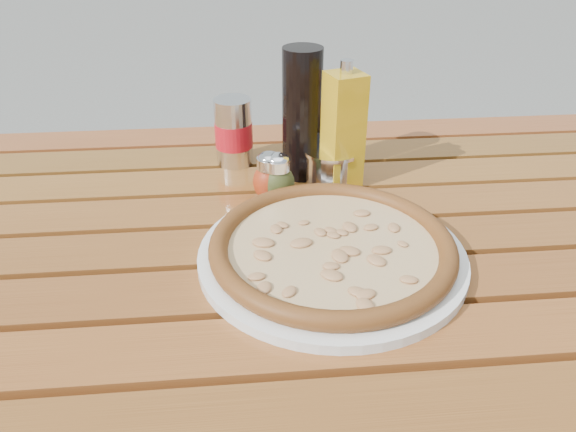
{
  "coord_description": "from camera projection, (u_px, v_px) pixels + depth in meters",
  "views": [
    {
      "loc": [
        -0.06,
        -0.67,
        1.19
      ],
      "look_at": [
        0.0,
        0.02,
        0.78
      ],
      "focal_mm": 35.0,
      "sensor_mm": 36.0,
      "label": 1
    }
  ],
  "objects": [
    {
      "name": "pizza",
      "position": [
        332.0,
        246.0,
        0.75
      ],
      "size": [
        0.45,
        0.45,
        0.03
      ],
      "rotation": [
        0.0,
        0.0,
        -0.55
      ],
      "color": "beige",
      "rests_on": "plate"
    },
    {
      "name": "dark_bottle",
      "position": [
        302.0,
        114.0,
        0.93
      ],
      "size": [
        0.09,
        0.09,
        0.22
      ],
      "primitive_type": "cylinder",
      "rotation": [
        0.0,
        0.0,
        0.37
      ],
      "color": "black",
      "rests_on": "table"
    },
    {
      "name": "soda_can",
      "position": [
        234.0,
        132.0,
        0.99
      ],
      "size": [
        0.09,
        0.09,
        0.12
      ],
      "rotation": [
        0.0,
        0.0,
        0.33
      ],
      "color": "silver",
      "rests_on": "table"
    },
    {
      "name": "olive_oil_cruet",
      "position": [
        343.0,
        130.0,
        0.9
      ],
      "size": [
        0.07,
        0.07,
        0.21
      ],
      "rotation": [
        0.0,
        0.0,
        0.31
      ],
      "color": "#C59515",
      "rests_on": "table"
    },
    {
      "name": "plate",
      "position": [
        332.0,
        256.0,
        0.76
      ],
      "size": [
        0.47,
        0.47,
        0.01
      ],
      "primitive_type": "cylinder",
      "rotation": [
        0.0,
        0.0,
        -0.37
      ],
      "color": "white",
      "rests_on": "table"
    },
    {
      "name": "oregano_shaker",
      "position": [
        278.0,
        178.0,
        0.89
      ],
      "size": [
        0.06,
        0.06,
        0.08
      ],
      "rotation": [
        0.0,
        0.0,
        -0.1
      ],
      "color": "#3E451B",
      "rests_on": "table"
    },
    {
      "name": "pepper_shaker",
      "position": [
        270.0,
        177.0,
        0.89
      ],
      "size": [
        0.07,
        0.07,
        0.08
      ],
      "rotation": [
        0.0,
        0.0,
        -0.23
      ],
      "color": "#A83213",
      "rests_on": "table"
    },
    {
      "name": "parmesan_tin",
      "position": [
        331.0,
        164.0,
        0.95
      ],
      "size": [
        0.11,
        0.11,
        0.07
      ],
      "rotation": [
        0.0,
        0.0,
        -0.14
      ],
      "color": "silver",
      "rests_on": "table"
    },
    {
      "name": "table",
      "position": [
        289.0,
        284.0,
        0.84
      ],
      "size": [
        1.4,
        0.9,
        0.75
      ],
      "color": "#34180B",
      "rests_on": "ground"
    }
  ]
}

